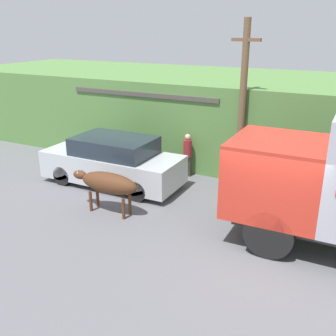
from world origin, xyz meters
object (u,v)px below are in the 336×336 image
object	(u,v)px
brown_cow	(108,183)
pedestrian_on_hill	(187,153)
parked_suv	(113,162)
utility_pole	(242,103)

from	to	relation	value
brown_cow	pedestrian_on_hill	distance (m)	3.81
parked_suv	brown_cow	bearing A→B (deg)	-55.55
parked_suv	utility_pole	xyz separation A→B (m)	(3.78, 1.93, 1.99)
parked_suv	utility_pole	bearing A→B (deg)	30.68
brown_cow	utility_pole	bearing A→B (deg)	40.67
brown_cow	pedestrian_on_hill	bearing A→B (deg)	63.49
brown_cow	parked_suv	xyz separation A→B (m)	(-1.11, 1.86, -0.10)
utility_pole	parked_suv	bearing A→B (deg)	-152.98
brown_cow	utility_pole	size ratio (longest dim) A/B	0.40
pedestrian_on_hill	utility_pole	bearing A→B (deg)	171.88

